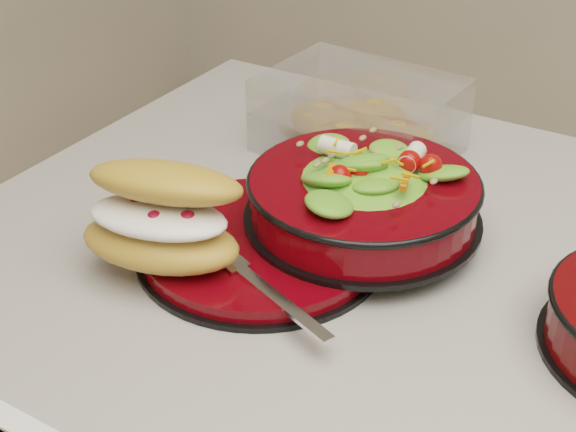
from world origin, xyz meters
The scene contains 5 objects.
dinner_plate centered at (-0.28, -0.07, 0.91)m, with size 0.26×0.26×0.02m.
salad_bowl centered at (-0.21, 0.02, 0.96)m, with size 0.25×0.25×0.10m.
croissant centered at (-0.34, -0.14, 0.97)m, with size 0.17×0.14×0.10m.
fork centered at (-0.23, -0.14, 0.92)m, with size 0.17×0.08×0.00m.
pastry_box centered at (-0.30, 0.19, 0.94)m, with size 0.24×0.18×0.09m.
Camera 1 is at (0.09, -0.63, 1.36)m, focal length 50.00 mm.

